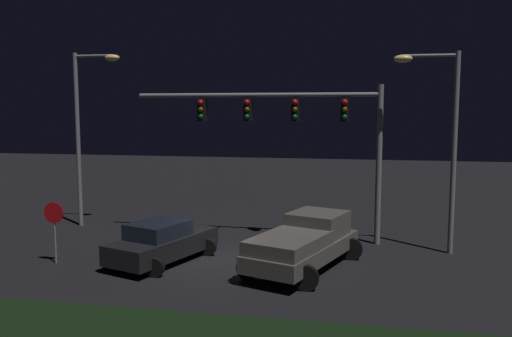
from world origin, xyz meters
name	(u,v)px	position (x,y,z in m)	size (l,w,h in m)	color
ground_plane	(220,258)	(0.00, 0.00, 0.00)	(80.00, 80.00, 0.00)	black
pickup_truck	(306,240)	(3.24, -0.63, 1.00)	(4.06, 5.76, 1.80)	#514C47
car_sedan	(162,242)	(-1.93, -0.92, 0.74)	(3.38, 4.75, 1.51)	black
traffic_signal_gantry	(296,121)	(2.44, 3.18, 5.03)	(10.32, 0.56, 6.50)	slate
street_lamp_left	(86,119)	(-7.49, 4.10, 5.07)	(2.30, 0.44, 8.09)	slate
street_lamp_right	(441,127)	(8.03, 2.29, 4.85)	(2.41, 0.44, 7.65)	slate
stop_sign	(54,221)	(-5.65, -1.78, 1.56)	(0.76, 0.08, 2.23)	slate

